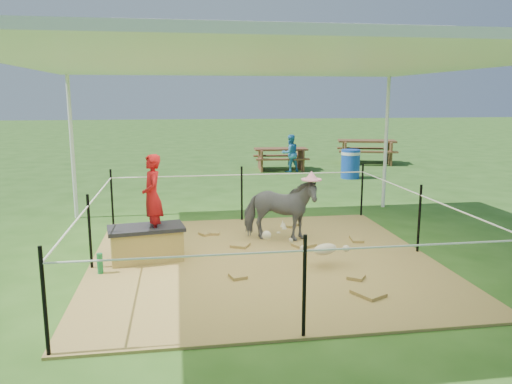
{
  "coord_description": "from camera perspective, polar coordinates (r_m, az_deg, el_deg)",
  "views": [
    {
      "loc": [
        -1.1,
        -6.42,
        2.21
      ],
      "look_at": [
        0.0,
        0.6,
        0.85
      ],
      "focal_mm": 35.0,
      "sensor_mm": 36.0,
      "label": 1
    }
  ],
  "objects": [
    {
      "name": "ground",
      "position": [
        6.88,
        0.78,
        -7.9
      ],
      "size": [
        90.0,
        90.0,
        0.0
      ],
      "primitive_type": "plane",
      "color": "#2D5919",
      "rests_on": "ground"
    },
    {
      "name": "hay_patch",
      "position": [
        6.88,
        0.78,
        -7.78
      ],
      "size": [
        4.6,
        4.6,
        0.03
      ],
      "primitive_type": "cube",
      "color": "brown",
      "rests_on": "ground"
    },
    {
      "name": "canopy_tent",
      "position": [
        6.54,
        0.84,
        15.06
      ],
      "size": [
        6.3,
        6.3,
        2.9
      ],
      "color": "silver",
      "rests_on": "ground"
    },
    {
      "name": "rope_fence",
      "position": [
        6.7,
        0.79,
        -2.69
      ],
      "size": [
        4.54,
        4.54,
        1.0
      ],
      "color": "black",
      "rests_on": "ground"
    },
    {
      "name": "straw_bale",
      "position": [
        6.94,
        -12.38,
        -5.94
      ],
      "size": [
        1.0,
        0.61,
        0.42
      ],
      "primitive_type": "cube",
      "rotation": [
        0.0,
        0.0,
        0.16
      ],
      "color": "olive",
      "rests_on": "hay_patch"
    },
    {
      "name": "dark_cloth",
      "position": [
        6.87,
        -12.46,
        -4.07
      ],
      "size": [
        1.07,
        0.67,
        0.05
      ],
      "primitive_type": "cube",
      "rotation": [
        0.0,
        0.0,
        0.16
      ],
      "color": "black",
      "rests_on": "straw_bale"
    },
    {
      "name": "woman",
      "position": [
        6.75,
        -11.8,
        0.34
      ],
      "size": [
        0.33,
        0.45,
        1.12
      ],
      "primitive_type": "imported",
      "rotation": [
        0.0,
        0.0,
        -1.41
      ],
      "color": "red",
      "rests_on": "straw_bale"
    },
    {
      "name": "green_bottle",
      "position": [
        6.59,
        -17.4,
        -7.79
      ],
      "size": [
        0.08,
        0.08,
        0.26
      ],
      "primitive_type": "cylinder",
      "rotation": [
        0.0,
        0.0,
        0.16
      ],
      "color": "#1B7D39",
      "rests_on": "hay_patch"
    },
    {
      "name": "pony",
      "position": [
        7.62,
        2.73,
        -2.04
      ],
      "size": [
        1.25,
        0.85,
        0.97
      ],
      "primitive_type": "imported",
      "rotation": [
        0.0,
        0.0,
        1.26
      ],
      "color": "#48484D",
      "rests_on": "hay_patch"
    },
    {
      "name": "pink_hat",
      "position": [
        7.52,
        2.76,
        2.08
      ],
      "size": [
        0.3,
        0.3,
        0.14
      ],
      "primitive_type": "cylinder",
      "color": "pink",
      "rests_on": "pony"
    },
    {
      "name": "foal",
      "position": [
        6.57,
        7.9,
        -6.25
      ],
      "size": [
        1.07,
        0.86,
        0.52
      ],
      "primitive_type": null,
      "rotation": [
        0.0,
        0.0,
        0.42
      ],
      "color": "beige",
      "rests_on": "hay_patch"
    },
    {
      "name": "trash_barrel",
      "position": [
        13.97,
        10.74,
        3.17
      ],
      "size": [
        0.64,
        0.64,
        0.79
      ],
      "primitive_type": "cylinder",
      "rotation": [
        0.0,
        0.0,
        -0.31
      ],
      "color": "#1744AF",
      "rests_on": "ground"
    },
    {
      "name": "picnic_table_near",
      "position": [
        15.37,
        2.83,
        3.79
      ],
      "size": [
        1.68,
        1.26,
        0.67
      ],
      "primitive_type": "cube",
      "rotation": [
        0.0,
        0.0,
        -0.07
      ],
      "color": "brown",
      "rests_on": "ground"
    },
    {
      "name": "picnic_table_far",
      "position": [
        17.26,
        12.49,
        4.52
      ],
      "size": [
        2.18,
        1.81,
        0.79
      ],
      "primitive_type": "cube",
      "rotation": [
        0.0,
        0.0,
        -0.26
      ],
      "color": "#562F1D",
      "rests_on": "ground"
    },
    {
      "name": "distant_person",
      "position": [
        14.91,
        3.92,
        4.43
      ],
      "size": [
        0.65,
        0.57,
        1.12
      ],
      "primitive_type": "imported",
      "rotation": [
        0.0,
        0.0,
        3.45
      ],
      "color": "#358AC8",
      "rests_on": "ground"
    }
  ]
}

